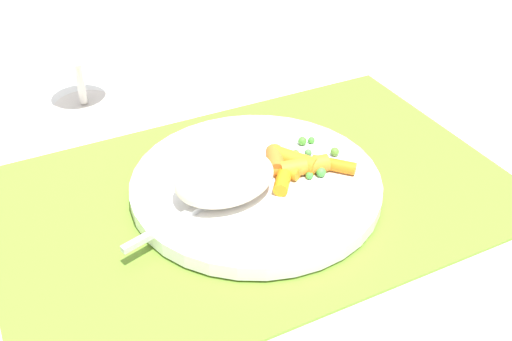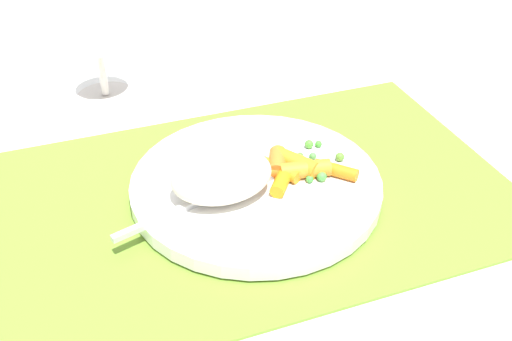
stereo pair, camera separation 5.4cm
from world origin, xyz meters
TOP-DOWN VIEW (x-y plane):
  - ground_plane at (0.00, 0.00)m, footprint 2.40×2.40m
  - placemat at (0.00, 0.00)m, footprint 0.51×0.33m
  - plate at (0.00, 0.00)m, footprint 0.25×0.25m
  - rice_mound at (-0.04, -0.01)m, footprint 0.10×0.07m
  - carrot_portion at (0.04, -0.01)m, footprint 0.09×0.07m
  - pea_scatter at (0.06, 0.01)m, footprint 0.09×0.07m
  - fork at (-0.04, -0.01)m, footprint 0.19×0.07m
  - wine_glass at (-0.11, 0.26)m, footprint 0.07×0.07m

SIDE VIEW (x-z plane):
  - ground_plane at x=0.00m, z-range 0.00..0.00m
  - placemat at x=0.00m, z-range 0.00..0.01m
  - plate at x=0.00m, z-range 0.01..0.02m
  - fork at x=-0.04m, z-range 0.02..0.03m
  - pea_scatter at x=0.06m, z-range 0.02..0.03m
  - carrot_portion at x=0.04m, z-range 0.02..0.04m
  - rice_mound at x=-0.04m, z-range 0.02..0.06m
  - wine_glass at x=-0.11m, z-range 0.03..0.18m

